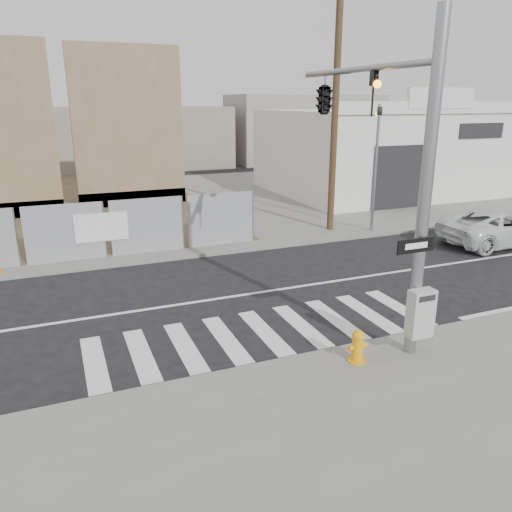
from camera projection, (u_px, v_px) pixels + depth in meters
name	position (u px, v px, depth m)	size (l,w,h in m)	color
ground	(231.00, 297.00, 14.41)	(100.00, 100.00, 0.00)	black
sidewalk_far	(144.00, 206.00, 26.77)	(50.00, 20.00, 0.12)	slate
signal_pole	(353.00, 128.00, 12.09)	(0.96, 5.87, 7.00)	gray
far_signal_pole	(377.00, 151.00, 20.34)	(0.16, 0.20, 5.60)	gray
concrete_wall_right	(129.00, 143.00, 25.68)	(5.50, 1.30, 8.00)	brown
auto_shop	(377.00, 151.00, 30.19)	(12.00, 10.20, 5.95)	silver
utility_pole_right	(335.00, 107.00, 20.09)	(1.60, 0.28, 10.00)	#493722
fire_hydrant	(358.00, 346.00, 10.50)	(0.45, 0.44, 0.72)	orange
suv	(501.00, 227.00, 19.54)	(2.30, 4.99, 1.39)	silver
traffic_cone_d	(118.00, 243.00, 18.11)	(0.38, 0.38, 0.75)	#E0460B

